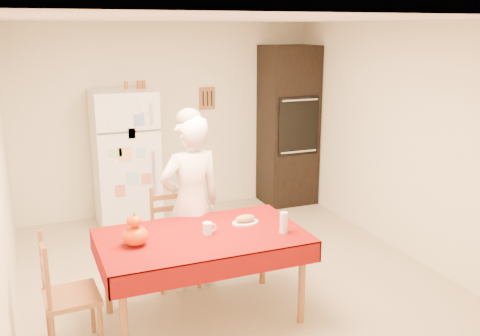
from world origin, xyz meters
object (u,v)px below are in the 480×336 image
chair_left (62,291)px  seated_woman (191,204)px  oven_cabinet (288,126)px  pumpkin_lower (135,236)px  chair_far (174,232)px  coffee_mug (207,228)px  wine_glass (284,223)px  bread_plate (245,223)px  refrigerator (126,159)px  dining_table (202,242)px

chair_left → seated_woman: seated_woman is taller
oven_cabinet → seated_woman: size_ratio=1.31×
pumpkin_lower → chair_far: bearing=56.4°
coffee_mug → wine_glass: wine_glass is taller
coffee_mug → bread_plate: size_ratio=0.42×
coffee_mug → bread_plate: 0.40m
chair_far → pumpkin_lower: 0.99m
refrigerator → chair_far: 1.82m
chair_left → bread_plate: bearing=-86.2°
chair_far → pumpkin_lower: (-0.51, -0.77, 0.33)m
coffee_mug → pumpkin_lower: 0.60m
dining_table → wine_glass: 0.70m
refrigerator → coffee_mug: bearing=-85.6°
refrigerator → wine_glass: refrigerator is taller
dining_table → chair_left: 1.15m
chair_far → bread_plate: 0.86m
bread_plate → oven_cabinet: bearing=55.8°
chair_far → wine_glass: chair_far is taller
refrigerator → chair_left: 2.82m
refrigerator → coffee_mug: size_ratio=17.00×
refrigerator → coffee_mug: refrigerator is taller
chair_left → wine_glass: chair_left is taller
chair_far → coffee_mug: chair_far is taller
pumpkin_lower → wine_glass: bearing=-9.6°
dining_table → coffee_mug: (0.05, -0.01, 0.12)m
refrigerator → chair_far: bearing=-86.5°
refrigerator → chair_left: size_ratio=1.79×
coffee_mug → wine_glass: size_ratio=0.57×
seated_woman → wine_glass: (0.57, -0.79, 0.01)m
oven_cabinet → dining_table: bearing=-129.4°
oven_cabinet → chair_left: 4.26m
coffee_mug → pumpkin_lower: pumpkin_lower is taller
seated_woman → oven_cabinet: bearing=-143.5°
wine_glass → seated_woman: bearing=125.6°
seated_woman → bread_plate: (0.35, -0.48, -0.07)m
dining_table → chair_far: bearing=93.0°
coffee_mug → bread_plate: coffee_mug is taller
dining_table → pumpkin_lower: pumpkin_lower is taller
refrigerator → seated_woman: refrigerator is taller
dining_table → wine_glass: size_ratio=9.66×
wine_glass → chair_far: bearing=125.3°
coffee_mug → pumpkin_lower: size_ratio=0.48×
refrigerator → bread_plate: refrigerator is taller
refrigerator → oven_cabinet: bearing=1.2°
oven_cabinet → coffee_mug: 3.34m
chair_far → coffee_mug: size_ratio=9.50×
chair_left → pumpkin_lower: chair_left is taller
dining_table → coffee_mug: coffee_mug is taller
refrigerator → wine_glass: 2.87m
oven_cabinet → seated_woman: oven_cabinet is taller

